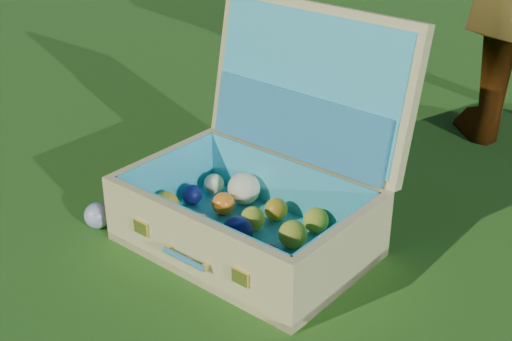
% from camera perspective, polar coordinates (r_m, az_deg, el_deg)
% --- Properties ---
extents(ground, '(60.00, 60.00, 0.00)m').
position_cam_1_polar(ground, '(1.68, 4.00, -5.89)').
color(ground, '#215114').
rests_on(ground, ground).
extents(stray_ball, '(0.06, 0.06, 0.06)m').
position_cam_1_polar(stray_ball, '(1.76, -12.57, -3.54)').
color(stray_ball, '#4688B8').
rests_on(stray_ball, ground).
extents(suitcase, '(0.67, 0.63, 0.52)m').
position_cam_1_polar(suitcase, '(1.64, 0.76, -0.62)').
color(suitcase, '#D2BE71').
rests_on(suitcase, ground).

